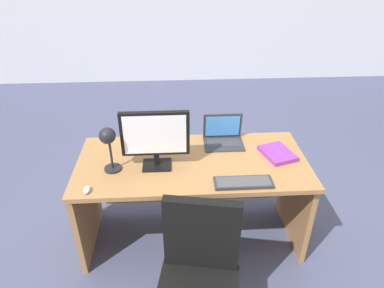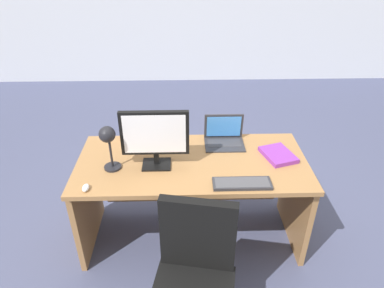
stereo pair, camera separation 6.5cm
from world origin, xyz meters
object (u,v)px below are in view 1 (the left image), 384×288
at_px(desk, 192,181).
at_px(book, 277,153).
at_px(desk_lamp, 108,141).
at_px(coffee_mug, 138,135).
at_px(laptop, 223,134).
at_px(keyboard, 243,182).
at_px(monitor, 155,136).
at_px(mouse, 87,190).

relative_size(desk, book, 5.47).
bearing_deg(desk_lamp, coffee_mug, 69.76).
bearing_deg(book, desk, 179.01).
xyz_separation_m(laptop, book, (0.38, -0.23, -0.05)).
xyz_separation_m(keyboard, coffee_mug, (-0.73, 0.60, 0.04)).
relative_size(monitor, mouse, 6.13).
distance_m(keyboard, desk_lamp, 0.93).
distance_m(keyboard, coffee_mug, 0.94).
xyz_separation_m(laptop, coffee_mug, (-0.66, 0.04, -0.02)).
distance_m(desk, book, 0.68).
bearing_deg(coffee_mug, desk_lamp, -110.24).
bearing_deg(desk_lamp, laptop, 24.21).
bearing_deg(monitor, desk_lamp, -170.77).
distance_m(monitor, book, 0.92).
xyz_separation_m(desk, desk_lamp, (-0.56, -0.15, 0.46)).
height_order(monitor, desk_lamp, monitor).
height_order(laptop, book, laptop).
height_order(mouse, desk_lamp, desk_lamp).
xyz_separation_m(laptop, keyboard, (0.06, -0.56, -0.06)).
distance_m(laptop, desk_lamp, 0.91).
xyz_separation_m(keyboard, desk_lamp, (-0.88, 0.19, 0.23)).
bearing_deg(mouse, desk, 27.81).
xyz_separation_m(desk, book, (0.63, -0.01, 0.24)).
distance_m(laptop, mouse, 1.11).
bearing_deg(desk, keyboard, -46.87).
xyz_separation_m(mouse, coffee_mug, (0.28, 0.63, 0.03)).
xyz_separation_m(monitor, laptop, (0.51, 0.32, -0.18)).
relative_size(mouse, coffee_mug, 0.67).
relative_size(keyboard, desk_lamp, 1.12).
bearing_deg(coffee_mug, mouse, -114.30).
bearing_deg(desk_lamp, monitor, 9.23).
bearing_deg(book, laptop, 148.59).
height_order(monitor, mouse, monitor).
relative_size(laptop, book, 1.00).
distance_m(desk_lamp, book, 1.22).
distance_m(laptop, keyboard, 0.57).
relative_size(desk_lamp, coffee_mug, 3.05).
xyz_separation_m(monitor, mouse, (-0.44, -0.27, -0.23)).
distance_m(desk, coffee_mug, 0.55).
bearing_deg(desk_lamp, desk, 14.75).
xyz_separation_m(laptop, mouse, (-0.95, -0.58, -0.05)).
xyz_separation_m(laptop, desk_lamp, (-0.82, -0.37, 0.18)).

